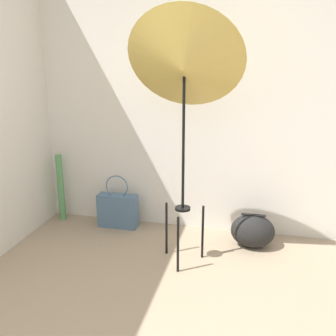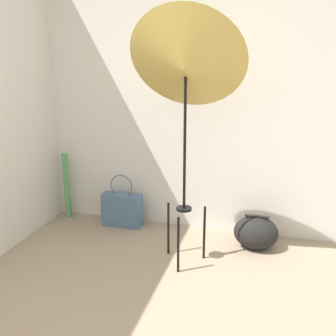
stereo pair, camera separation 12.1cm
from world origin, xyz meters
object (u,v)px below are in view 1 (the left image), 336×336
at_px(tote_bag, 118,210).
at_px(paper_roll, 61,188).
at_px(photo_umbrella, 184,67).
at_px(duffel_bag, 253,231).

relative_size(tote_bag, paper_roll, 0.77).
bearing_deg(paper_roll, tote_bag, -3.78).
height_order(photo_umbrella, paper_roll, photo_umbrella).
bearing_deg(photo_umbrella, tote_bag, 145.47).
relative_size(duffel_bag, paper_roll, 0.56).
distance_m(photo_umbrella, paper_roll, 1.90).
distance_m(tote_bag, paper_roll, 0.64).
bearing_deg(tote_bag, photo_umbrella, -34.53).
bearing_deg(tote_bag, paper_roll, 176.22).
xyz_separation_m(tote_bag, paper_roll, (-0.62, 0.04, 0.17)).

